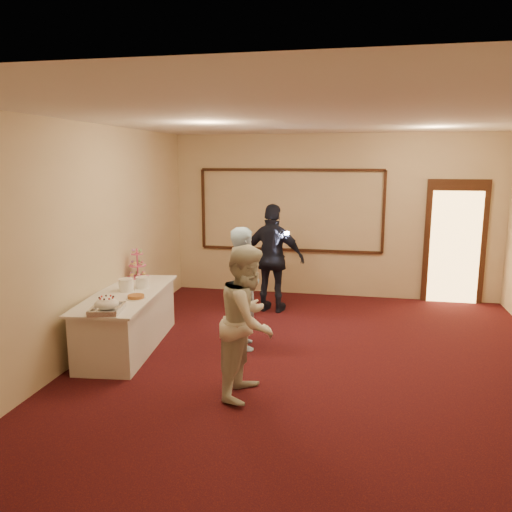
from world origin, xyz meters
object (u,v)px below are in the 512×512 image
at_px(cupcake_stand, 137,266).
at_px(tart, 136,297).
at_px(plate_stack_b, 143,282).
at_px(buffet_table, 128,320).
at_px(pavlova_tray, 107,306).
at_px(woman, 248,321).
at_px(plate_stack_a, 126,285).
at_px(man, 245,288).
at_px(guest, 273,258).

distance_m(cupcake_stand, tart, 1.24).
xyz_separation_m(plate_stack_b, tart, (0.14, -0.54, -0.06)).
distance_m(buffet_table, tart, 0.54).
bearing_deg(cupcake_stand, buffet_table, -74.94).
bearing_deg(pavlova_tray, plate_stack_b, 92.55).
distance_m(buffet_table, woman, 2.19).
distance_m(plate_stack_a, woman, 2.23).
bearing_deg(buffet_table, plate_stack_b, 69.84).
bearing_deg(cupcake_stand, man, -16.90).
distance_m(plate_stack_b, guest, 2.35).
height_order(plate_stack_a, woman, woman).
bearing_deg(plate_stack_b, plate_stack_a, -127.63).
relative_size(pavlova_tray, plate_stack_a, 2.44).
bearing_deg(buffet_table, man, 12.26).
relative_size(plate_stack_b, woman, 0.12).
relative_size(man, guest, 0.91).
height_order(tart, woman, woman).
bearing_deg(pavlova_tray, plate_stack_a, 102.19).
xyz_separation_m(plate_stack_a, man, (1.60, 0.25, -0.03)).
xyz_separation_m(pavlova_tray, guest, (1.50, 2.89, 0.06)).
distance_m(buffet_table, plate_stack_a, 0.48).
height_order(man, guest, guest).
bearing_deg(pavlova_tray, buffet_table, 100.49).
bearing_deg(plate_stack_a, plate_stack_b, 52.37).
distance_m(plate_stack_a, man, 1.62).
height_order(pavlova_tray, guest, guest).
distance_m(buffet_table, pavlova_tray, 0.97).
xyz_separation_m(man, woman, (0.34, -1.35, -0.00)).
bearing_deg(pavlova_tray, tart, 80.95).
distance_m(man, woman, 1.40).
xyz_separation_m(buffet_table, pavlova_tray, (0.16, -0.84, 0.46)).
bearing_deg(man, cupcake_stand, 53.62).
relative_size(man, woman, 1.00).
distance_m(buffet_table, man, 1.65).
bearing_deg(pavlova_tray, guest, 62.47).
bearing_deg(woman, guest, 10.69).
relative_size(cupcake_stand, woman, 0.30).
bearing_deg(guest, plate_stack_a, 58.30).
bearing_deg(guest, cupcake_stand, 40.96).
height_order(cupcake_stand, plate_stack_b, cupcake_stand).
height_order(pavlova_tray, plate_stack_a, pavlova_tray).
relative_size(pavlova_tray, man, 0.31).
xyz_separation_m(pavlova_tray, woman, (1.74, -0.18, -0.02)).
distance_m(plate_stack_a, guest, 2.59).
height_order(man, woman, man).
height_order(pavlova_tray, tart, pavlova_tray).
bearing_deg(man, pavlova_tray, 110.65).
distance_m(man, guest, 1.71).
height_order(plate_stack_b, tart, plate_stack_b).
height_order(plate_stack_b, man, man).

